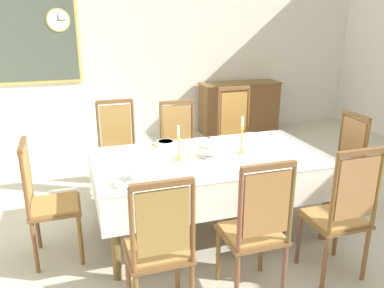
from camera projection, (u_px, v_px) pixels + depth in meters
The scene contains 23 objects.
ground at pixel (209, 231), 3.91m from camera, with size 8.12×6.75×0.04m, color #BCB8A3.
back_wall at pixel (139, 38), 6.47m from camera, with size 8.12×0.08×3.35m, color silver.
dining_table at pixel (211, 164), 3.68m from camera, with size 2.15×1.16×0.78m.
tablecloth at pixel (211, 164), 3.68m from camera, with size 2.17×1.18×0.33m.
chair_south_a at pixel (159, 246), 2.62m from camera, with size 0.44×0.42×1.09m.
chair_north_a at pixel (119, 151), 4.39m from camera, with size 0.44×0.42×1.15m.
chair_south_b at pixel (256, 228), 2.82m from camera, with size 0.44×0.42×1.12m.
chair_north_b at pixel (180, 146), 4.60m from camera, with size 0.44×0.42×1.09m.
chair_south_c at pixel (341, 212), 3.03m from camera, with size 0.44×0.42×1.14m.
chair_north_c at pixel (237, 137), 4.81m from camera, with size 0.44×0.42×1.22m.
chair_head_west at pixel (46, 199), 3.29m from camera, with size 0.42×0.44×1.08m.
chair_head_east at pixel (340, 161), 4.15m from camera, with size 0.42×0.44×1.07m.
soup_tureen at pixel (209, 147), 3.61m from camera, with size 0.24×0.24×0.20m.
candlestick_west at pixel (179, 147), 3.52m from camera, with size 0.07×0.07×0.33m.
candlestick_east at pixel (242, 138), 3.70m from camera, with size 0.07×0.07×0.36m.
bowl_near_left at pixel (166, 143), 3.96m from camera, with size 0.18×0.18×0.04m.
bowl_near_right at pixel (251, 135), 4.25m from camera, with size 0.15×0.15×0.03m.
bowl_far_left at pixel (127, 181), 3.03m from camera, with size 0.20×0.20×0.05m.
spoon_primary at pixel (153, 145), 3.95m from camera, with size 0.03×0.18×0.01m.
spoon_secondary at pixel (258, 134), 4.31m from camera, with size 0.03×0.18×0.01m.
sideboard at pixel (239, 107), 7.07m from camera, with size 1.44×0.48×0.90m.
mounted_clock at pixel (58, 20), 5.95m from camera, with size 0.35×0.06×0.35m.
framed_painting at pixel (36, 36), 5.93m from camera, with size 1.27×0.05×1.43m.
Camera 1 is at (-1.22, -3.23, 2.03)m, focal length 36.58 mm.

